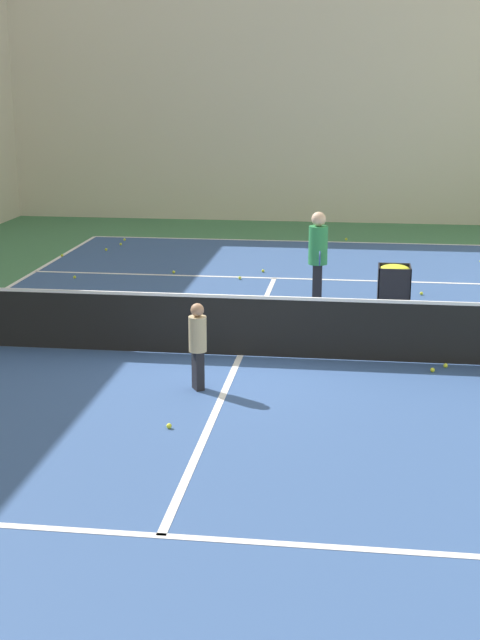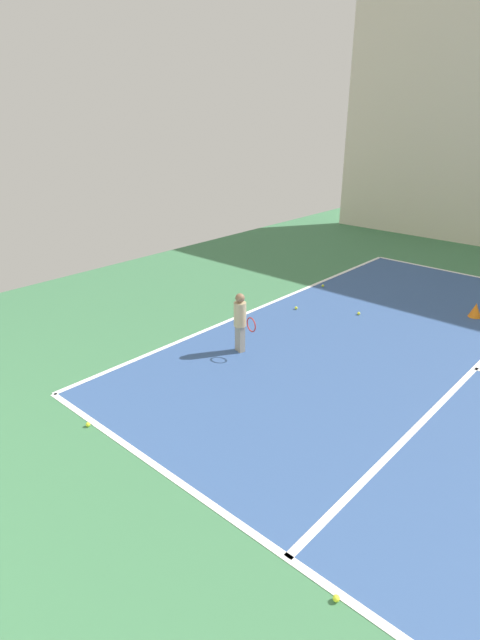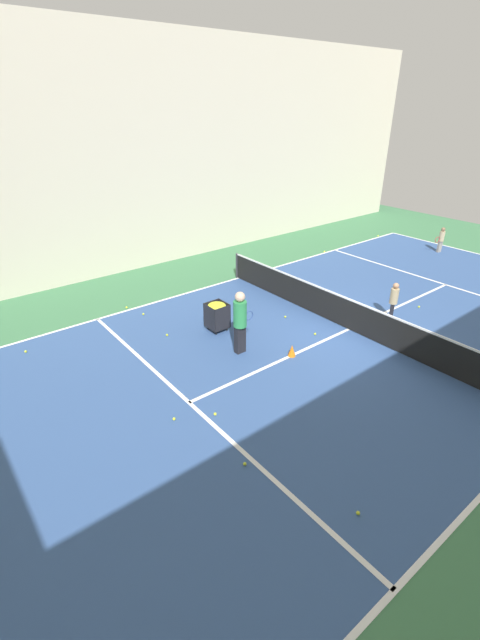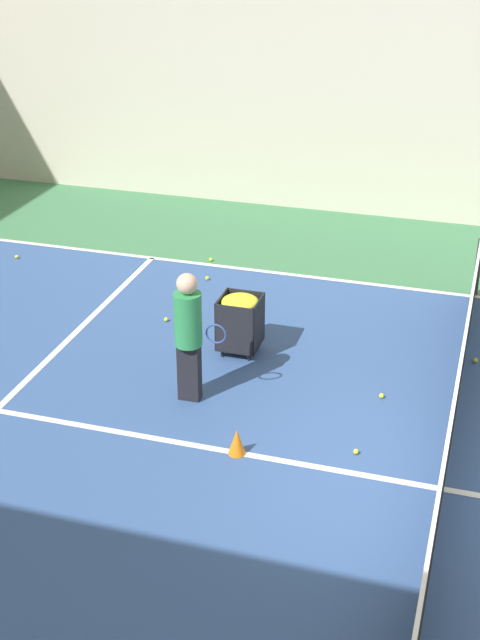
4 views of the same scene
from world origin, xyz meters
TOP-DOWN VIEW (x-y plane):
  - line_baseline_near at (0.00, -10.60)m, footprint 11.03×0.10m
  - line_service_near at (0.00, -5.83)m, footprint 11.03×0.10m
  - player_near_baseline at (2.30, -9.41)m, footprint 0.28×0.58m
  - training_cone_1 at (-2.48, -6.69)m, footprint 0.27×0.27m
  - tennis_ball_1 at (5.60, -5.19)m, footprint 0.07×0.07m
  - tennis_ball_8 at (-0.85, -8.66)m, footprint 0.07×0.07m
  - tennis_ball_15 at (-1.92, -10.33)m, footprint 0.07×0.07m
  - tennis_ball_19 at (5.62, -9.39)m, footprint 0.07×0.07m
  - tennis_ball_22 at (-0.17, -9.91)m, footprint 0.07×0.07m

SIDE VIEW (x-z plane):
  - line_baseline_near at x=0.00m, z-range 0.00..0.01m
  - line_service_near at x=0.00m, z-range 0.00..0.01m
  - tennis_ball_1 at x=5.60m, z-range 0.00..0.07m
  - tennis_ball_8 at x=-0.85m, z-range 0.00..0.07m
  - tennis_ball_15 at x=-1.92m, z-range 0.00..0.07m
  - tennis_ball_19 at x=5.62m, z-range 0.00..0.07m
  - tennis_ball_22 at x=-0.17m, z-range 0.00..0.07m
  - training_cone_1 at x=-2.48m, z-range 0.00..0.32m
  - player_near_baseline at x=2.30m, z-range 0.08..1.25m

